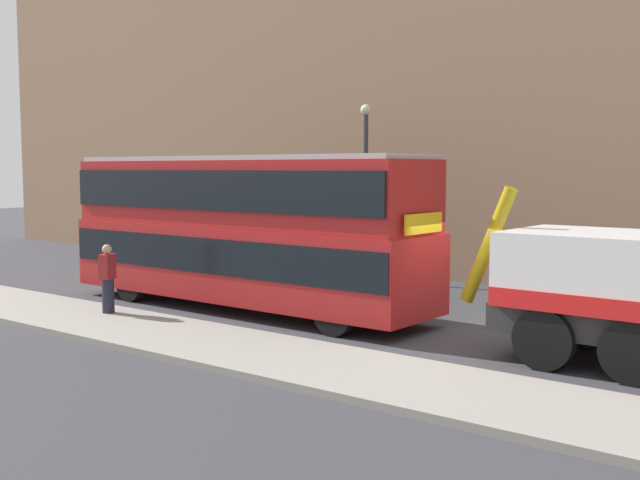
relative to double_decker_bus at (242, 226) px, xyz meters
The scene contains 6 objects.
ground_plane 6.89m from the double_decker_bus, ahead, with size 120.00×120.00×0.00m, color #38383D.
near_kerb 7.74m from the double_decker_bus, 29.10° to the right, with size 60.00×2.80×0.15m, color gray.
building_facade 12.22m from the double_decker_bus, 52.76° to the left, with size 60.00×1.50×16.00m.
double_decker_bus is the anchor object (origin of this frame).
pedestrian_onlooker 3.69m from the double_decker_bus, 120.70° to the right, with size 0.38×0.46×1.71m.
street_lamp 6.49m from the double_decker_bus, 93.61° to the left, with size 0.36×0.36×5.83m.
Camera 1 is at (7.41, -15.25, 3.74)m, focal length 42.98 mm.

